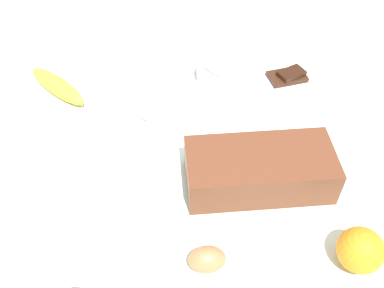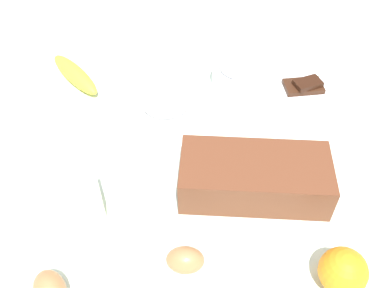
{
  "view_description": "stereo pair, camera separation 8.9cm",
  "coord_description": "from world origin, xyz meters",
  "px_view_note": "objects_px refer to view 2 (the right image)",
  "views": [
    {
      "loc": [
        -0.12,
        -0.6,
        0.69
      ],
      "look_at": [
        0.0,
        0.0,
        0.04
      ],
      "focal_mm": 41.53,
      "sensor_mm": 36.0,
      "label": 1
    },
    {
      "loc": [
        -0.03,
        -0.61,
        0.69
      ],
      "look_at": [
        0.0,
        0.0,
        0.04
      ],
      "focal_mm": 41.53,
      "sensor_mm": 36.0,
      "label": 2
    }
  ],
  "objects_px": {
    "flour_bowl": "(166,109)",
    "orange_fruit": "(343,271)",
    "banana": "(75,74)",
    "chocolate_plate": "(303,88)",
    "butter_block": "(77,202)",
    "egg_near_butter": "(185,260)",
    "sugar_bowl": "(239,73)",
    "loaf_pan": "(255,177)"
  },
  "relations": [
    {
      "from": "sugar_bowl",
      "to": "flour_bowl",
      "type": "bearing_deg",
      "value": -145.27
    },
    {
      "from": "loaf_pan",
      "to": "butter_block",
      "type": "relative_size",
      "value": 3.25
    },
    {
      "from": "flour_bowl",
      "to": "egg_near_butter",
      "type": "distance_m",
      "value": 0.37
    },
    {
      "from": "sugar_bowl",
      "to": "banana",
      "type": "height_order",
      "value": "sugar_bowl"
    },
    {
      "from": "egg_near_butter",
      "to": "banana",
      "type": "bearing_deg",
      "value": 116.02
    },
    {
      "from": "sugar_bowl",
      "to": "loaf_pan",
      "type": "bearing_deg",
      "value": -91.81
    },
    {
      "from": "flour_bowl",
      "to": "butter_block",
      "type": "xyz_separation_m",
      "value": [
        -0.17,
        -0.24,
        -0.0
      ]
    },
    {
      "from": "chocolate_plate",
      "to": "butter_block",
      "type": "bearing_deg",
      "value": -146.73
    },
    {
      "from": "orange_fruit",
      "to": "chocolate_plate",
      "type": "bearing_deg",
      "value": 84.22
    },
    {
      "from": "flour_bowl",
      "to": "chocolate_plate",
      "type": "xyz_separation_m",
      "value": [
        0.33,
        0.08,
        -0.02
      ]
    },
    {
      "from": "butter_block",
      "to": "egg_near_butter",
      "type": "distance_m",
      "value": 0.23
    },
    {
      "from": "butter_block",
      "to": "egg_near_butter",
      "type": "bearing_deg",
      "value": -32.29
    },
    {
      "from": "loaf_pan",
      "to": "egg_near_butter",
      "type": "relative_size",
      "value": 4.56
    },
    {
      "from": "flour_bowl",
      "to": "banana",
      "type": "xyz_separation_m",
      "value": [
        -0.22,
        0.15,
        -0.01
      ]
    },
    {
      "from": "flour_bowl",
      "to": "egg_near_butter",
      "type": "xyz_separation_m",
      "value": [
        0.03,
        -0.36,
        -0.01
      ]
    },
    {
      "from": "sugar_bowl",
      "to": "chocolate_plate",
      "type": "bearing_deg",
      "value": -14.56
    },
    {
      "from": "chocolate_plate",
      "to": "orange_fruit",
      "type": "bearing_deg",
      "value": -95.78
    },
    {
      "from": "loaf_pan",
      "to": "banana",
      "type": "distance_m",
      "value": 0.53
    },
    {
      "from": "banana",
      "to": "egg_near_butter",
      "type": "distance_m",
      "value": 0.57
    },
    {
      "from": "sugar_bowl",
      "to": "banana",
      "type": "xyz_separation_m",
      "value": [
        -0.4,
        0.03,
        -0.01
      ]
    },
    {
      "from": "egg_near_butter",
      "to": "sugar_bowl",
      "type": "bearing_deg",
      "value": 73.14
    },
    {
      "from": "loaf_pan",
      "to": "orange_fruit",
      "type": "height_order",
      "value": "loaf_pan"
    },
    {
      "from": "banana",
      "to": "egg_near_butter",
      "type": "relative_size",
      "value": 2.96
    },
    {
      "from": "loaf_pan",
      "to": "sugar_bowl",
      "type": "height_order",
      "value": "loaf_pan"
    },
    {
      "from": "loaf_pan",
      "to": "egg_near_butter",
      "type": "bearing_deg",
      "value": -125.01
    },
    {
      "from": "sugar_bowl",
      "to": "egg_near_butter",
      "type": "relative_size",
      "value": 2.02
    },
    {
      "from": "banana",
      "to": "egg_near_butter",
      "type": "bearing_deg",
      "value": -63.98
    },
    {
      "from": "loaf_pan",
      "to": "sugar_bowl",
      "type": "relative_size",
      "value": 2.25
    },
    {
      "from": "flour_bowl",
      "to": "orange_fruit",
      "type": "bearing_deg",
      "value": -55.45
    },
    {
      "from": "loaf_pan",
      "to": "butter_block",
      "type": "bearing_deg",
      "value": -167.99
    },
    {
      "from": "egg_near_butter",
      "to": "chocolate_plate",
      "type": "bearing_deg",
      "value": 56.13
    },
    {
      "from": "orange_fruit",
      "to": "egg_near_butter",
      "type": "distance_m",
      "value": 0.25
    },
    {
      "from": "orange_fruit",
      "to": "chocolate_plate",
      "type": "distance_m",
      "value": 0.49
    },
    {
      "from": "loaf_pan",
      "to": "egg_near_butter",
      "type": "xyz_separation_m",
      "value": [
        -0.14,
        -0.16,
        -0.02
      ]
    },
    {
      "from": "orange_fruit",
      "to": "egg_near_butter",
      "type": "height_order",
      "value": "orange_fruit"
    },
    {
      "from": "sugar_bowl",
      "to": "orange_fruit",
      "type": "relative_size",
      "value": 1.65
    },
    {
      "from": "flour_bowl",
      "to": "sugar_bowl",
      "type": "distance_m",
      "value": 0.21
    },
    {
      "from": "orange_fruit",
      "to": "chocolate_plate",
      "type": "xyz_separation_m",
      "value": [
        0.05,
        0.49,
        -0.03
      ]
    },
    {
      "from": "banana",
      "to": "orange_fruit",
      "type": "bearing_deg",
      "value": -47.92
    },
    {
      "from": "orange_fruit",
      "to": "banana",
      "type": "bearing_deg",
      "value": 132.08
    },
    {
      "from": "flour_bowl",
      "to": "butter_block",
      "type": "height_order",
      "value": "flour_bowl"
    },
    {
      "from": "orange_fruit",
      "to": "butter_block",
      "type": "relative_size",
      "value": 0.87
    }
  ]
}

